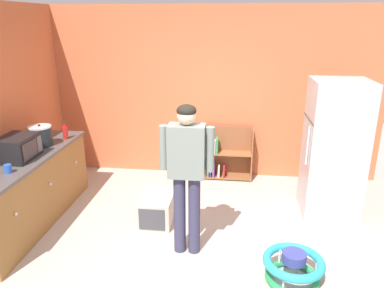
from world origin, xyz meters
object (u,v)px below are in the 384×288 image
object	(u,v)px
kitchen_counter	(27,191)
standing_person	(187,168)
ketchup_bottle	(65,132)
baby_walker	(293,267)
crock_pot	(40,136)
microwave	(18,148)
blue_cup	(8,169)
pet_carrier	(156,209)
bookshelf	(224,156)
refrigerator	(334,149)

from	to	relation	value
kitchen_counter	standing_person	xyz separation A→B (m)	(2.06, -0.36, 0.56)
ketchup_bottle	baby_walker	bearing A→B (deg)	-26.65
kitchen_counter	crock_pot	world-z (taller)	crock_pot
microwave	kitchen_counter	bearing A→B (deg)	92.48
blue_cup	standing_person	bearing A→B (deg)	3.63
pet_carrier	kitchen_counter	bearing A→B (deg)	-171.90
microwave	blue_cup	world-z (taller)	microwave
bookshelf	microwave	distance (m)	3.06
kitchen_counter	bookshelf	size ratio (longest dim) A/B	2.66
ketchup_bottle	bookshelf	bearing A→B (deg)	24.99
microwave	blue_cup	distance (m)	0.45
crock_pot	baby_walker	bearing A→B (deg)	-20.31
ketchup_bottle	blue_cup	world-z (taller)	ketchup_bottle
kitchen_counter	refrigerator	distance (m)	3.92
refrigerator	standing_person	size ratio (longest dim) A/B	1.06
standing_person	baby_walker	distance (m)	1.45
crock_pot	ketchup_bottle	xyz separation A→B (m)	(0.19, 0.32, -0.04)
pet_carrier	ketchup_bottle	size ratio (longest dim) A/B	2.24
pet_carrier	crock_pot	size ratio (longest dim) A/B	1.86
refrigerator	microwave	bearing A→B (deg)	-167.46
bookshelf	baby_walker	size ratio (longest dim) A/B	1.41
standing_person	crock_pot	size ratio (longest dim) A/B	5.67
standing_person	blue_cup	bearing A→B (deg)	-176.37
kitchen_counter	microwave	size ratio (longest dim) A/B	4.72
pet_carrier	crock_pot	bearing A→B (deg)	172.63
ketchup_bottle	pet_carrier	bearing A→B (deg)	-20.82
kitchen_counter	crock_pot	xyz separation A→B (m)	(0.02, 0.43, 0.58)
pet_carrier	blue_cup	size ratio (longest dim) A/B	5.81
ketchup_bottle	blue_cup	bearing A→B (deg)	-93.91
refrigerator	pet_carrier	distance (m)	2.41
blue_cup	pet_carrier	bearing A→B (deg)	25.82
standing_person	pet_carrier	bearing A→B (deg)	129.17
microwave	blue_cup	bearing A→B (deg)	-73.55
refrigerator	bookshelf	xyz separation A→B (m)	(-1.44, 0.97, -0.52)
refrigerator	ketchup_bottle	bearing A→B (deg)	-179.36
standing_person	baby_walker	xyz separation A→B (m)	(1.11, -0.38, -0.85)
crock_pot	blue_cup	distance (m)	0.92
standing_person	crock_pot	bearing A→B (deg)	158.91
kitchen_counter	blue_cup	world-z (taller)	blue_cup
refrigerator	crock_pot	world-z (taller)	refrigerator
microwave	bookshelf	bearing A→B (deg)	37.45
crock_pot	ketchup_bottle	world-z (taller)	crock_pot
standing_person	blue_cup	world-z (taller)	standing_person
refrigerator	ketchup_bottle	world-z (taller)	refrigerator
pet_carrier	ketchup_bottle	distance (m)	1.68
bookshelf	ketchup_bottle	xyz separation A→B (m)	(-2.16, -1.01, 0.63)
pet_carrier	microwave	world-z (taller)	microwave
blue_cup	baby_walker	bearing A→B (deg)	-4.81
crock_pot	ketchup_bottle	distance (m)	0.37
ketchup_bottle	crock_pot	bearing A→B (deg)	-120.10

